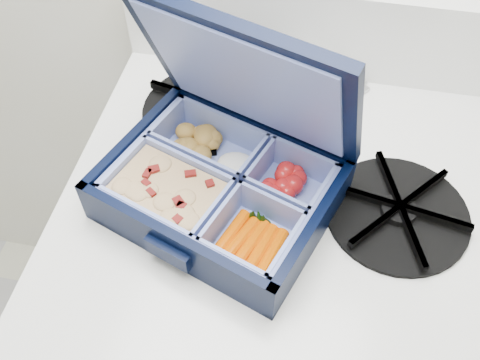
% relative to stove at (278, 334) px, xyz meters
% --- Properties ---
extents(stove, '(0.55, 0.55, 0.82)m').
position_rel_stove_xyz_m(stove, '(0.00, 0.00, 0.00)').
color(stove, white).
rests_on(stove, floor).
extents(bento_box, '(0.29, 0.26, 0.06)m').
position_rel_stove_xyz_m(bento_box, '(-0.09, -0.03, 0.44)').
color(bento_box, black).
rests_on(bento_box, stove).
extents(burner_grate, '(0.19, 0.19, 0.02)m').
position_rel_stove_xyz_m(burner_grate, '(0.11, -0.00, 0.42)').
color(burner_grate, black).
rests_on(burner_grate, stove).
extents(burner_grate_rear, '(0.22, 0.22, 0.02)m').
position_rel_stove_xyz_m(burner_grate_rear, '(-0.13, 0.12, 0.42)').
color(burner_grate_rear, black).
rests_on(burner_grate_rear, stove).
extents(fork, '(0.13, 0.16, 0.01)m').
position_rel_stove_xyz_m(fork, '(0.00, 0.13, 0.41)').
color(fork, '#B2B2B2').
rests_on(fork, stove).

